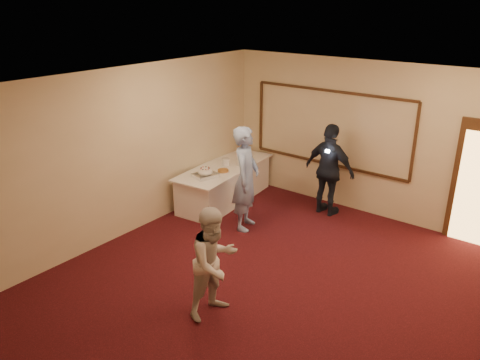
{
  "coord_description": "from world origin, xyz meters",
  "views": [
    {
      "loc": [
        3.36,
        -4.87,
        4.04
      ],
      "look_at": [
        -1.18,
        1.01,
        1.15
      ],
      "focal_mm": 35.0,
      "sensor_mm": 36.0,
      "label": 1
    }
  ],
  "objects_px": {
    "cupcake_stand": "(243,148)",
    "man": "(246,179)",
    "plate_stack_a": "(226,162)",
    "guest": "(329,170)",
    "plate_stack_b": "(241,162)",
    "tart": "(223,171)",
    "woman": "(214,262)",
    "pavlova_tray": "(205,173)",
    "buffet_table": "(225,183)"
  },
  "relations": [
    {
      "from": "plate_stack_a",
      "to": "woman",
      "type": "height_order",
      "value": "woman"
    },
    {
      "from": "plate_stack_a",
      "to": "man",
      "type": "distance_m",
      "value": 1.41
    },
    {
      "from": "pavlova_tray",
      "to": "cupcake_stand",
      "type": "xyz_separation_m",
      "value": [
        -0.27,
        1.58,
        0.07
      ]
    },
    {
      "from": "plate_stack_b",
      "to": "tart",
      "type": "height_order",
      "value": "plate_stack_b"
    },
    {
      "from": "plate_stack_b",
      "to": "guest",
      "type": "distance_m",
      "value": 1.87
    },
    {
      "from": "tart",
      "to": "guest",
      "type": "bearing_deg",
      "value": 29.86
    },
    {
      "from": "man",
      "to": "woman",
      "type": "height_order",
      "value": "man"
    },
    {
      "from": "plate_stack_a",
      "to": "guest",
      "type": "distance_m",
      "value": 2.17
    },
    {
      "from": "plate_stack_a",
      "to": "woman",
      "type": "distance_m",
      "value": 3.91
    },
    {
      "from": "plate_stack_b",
      "to": "cupcake_stand",
      "type": "bearing_deg",
      "value": 123.47
    },
    {
      "from": "pavlova_tray",
      "to": "tart",
      "type": "height_order",
      "value": "pavlova_tray"
    },
    {
      "from": "man",
      "to": "guest",
      "type": "relative_size",
      "value": 1.06
    },
    {
      "from": "plate_stack_b",
      "to": "woman",
      "type": "distance_m",
      "value": 3.91
    },
    {
      "from": "buffet_table",
      "to": "woman",
      "type": "distance_m",
      "value": 3.84
    },
    {
      "from": "plate_stack_b",
      "to": "buffet_table",
      "type": "bearing_deg",
      "value": -130.55
    },
    {
      "from": "man",
      "to": "woman",
      "type": "xyz_separation_m",
      "value": [
        1.22,
        -2.31,
        -0.19
      ]
    },
    {
      "from": "plate_stack_b",
      "to": "tart",
      "type": "distance_m",
      "value": 0.55
    },
    {
      "from": "buffet_table",
      "to": "pavlova_tray",
      "type": "xyz_separation_m",
      "value": [
        0.1,
        -0.71,
        0.46
      ]
    },
    {
      "from": "pavlova_tray",
      "to": "cupcake_stand",
      "type": "distance_m",
      "value": 1.6
    },
    {
      "from": "cupcake_stand",
      "to": "guest",
      "type": "xyz_separation_m",
      "value": [
        2.2,
        -0.1,
        -0.0
      ]
    },
    {
      "from": "cupcake_stand",
      "to": "man",
      "type": "xyz_separation_m",
      "value": [
        1.28,
        -1.59,
        0.05
      ]
    },
    {
      "from": "woman",
      "to": "plate_stack_a",
      "type": "bearing_deg",
      "value": 45.32
    },
    {
      "from": "tart",
      "to": "man",
      "type": "relative_size",
      "value": 0.13
    },
    {
      "from": "man",
      "to": "buffet_table",
      "type": "bearing_deg",
      "value": 36.26
    },
    {
      "from": "guest",
      "to": "man",
      "type": "bearing_deg",
      "value": 64.15
    },
    {
      "from": "buffet_table",
      "to": "guest",
      "type": "relative_size",
      "value": 1.4
    },
    {
      "from": "buffet_table",
      "to": "plate_stack_b",
      "type": "distance_m",
      "value": 0.57
    },
    {
      "from": "cupcake_stand",
      "to": "tart",
      "type": "height_order",
      "value": "cupcake_stand"
    },
    {
      "from": "pavlova_tray",
      "to": "plate_stack_b",
      "type": "height_order",
      "value": "pavlova_tray"
    },
    {
      "from": "cupcake_stand",
      "to": "man",
      "type": "relative_size",
      "value": 0.22
    },
    {
      "from": "plate_stack_b",
      "to": "pavlova_tray",
      "type": "bearing_deg",
      "value": -97.33
    },
    {
      "from": "man",
      "to": "guest",
      "type": "xyz_separation_m",
      "value": [
        0.92,
        1.48,
        -0.06
      ]
    },
    {
      "from": "pavlova_tray",
      "to": "man",
      "type": "relative_size",
      "value": 0.29
    },
    {
      "from": "tart",
      "to": "woman",
      "type": "height_order",
      "value": "woman"
    },
    {
      "from": "cupcake_stand",
      "to": "plate_stack_b",
      "type": "distance_m",
      "value": 0.73
    },
    {
      "from": "plate_stack_a",
      "to": "tart",
      "type": "bearing_deg",
      "value": -57.19
    },
    {
      "from": "plate_stack_a",
      "to": "plate_stack_b",
      "type": "height_order",
      "value": "plate_stack_b"
    },
    {
      "from": "guest",
      "to": "pavlova_tray",
      "type": "bearing_deg",
      "value": 43.39
    },
    {
      "from": "buffet_table",
      "to": "plate_stack_a",
      "type": "bearing_deg",
      "value": 112.82
    },
    {
      "from": "pavlova_tray",
      "to": "woman",
      "type": "distance_m",
      "value": 3.22
    },
    {
      "from": "tart",
      "to": "woman",
      "type": "relative_size",
      "value": 0.16
    },
    {
      "from": "pavlova_tray",
      "to": "guest",
      "type": "relative_size",
      "value": 0.3
    },
    {
      "from": "pavlova_tray",
      "to": "tart",
      "type": "xyz_separation_m",
      "value": [
        0.1,
        0.42,
        -0.05
      ]
    },
    {
      "from": "guest",
      "to": "tart",
      "type": "bearing_deg",
      "value": 35.92
    },
    {
      "from": "tart",
      "to": "guest",
      "type": "distance_m",
      "value": 2.11
    },
    {
      "from": "buffet_table",
      "to": "cupcake_stand",
      "type": "bearing_deg",
      "value": 101.36
    },
    {
      "from": "plate_stack_b",
      "to": "man",
      "type": "xyz_separation_m",
      "value": [
        0.88,
        -0.98,
        0.13
      ]
    },
    {
      "from": "plate_stack_a",
      "to": "man",
      "type": "xyz_separation_m",
      "value": [
        1.14,
        -0.81,
        0.13
      ]
    },
    {
      "from": "pavlova_tray",
      "to": "plate_stack_b",
      "type": "xyz_separation_m",
      "value": [
        0.12,
        0.97,
        -0.0
      ]
    },
    {
      "from": "buffet_table",
      "to": "pavlova_tray",
      "type": "height_order",
      "value": "pavlova_tray"
    }
  ]
}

